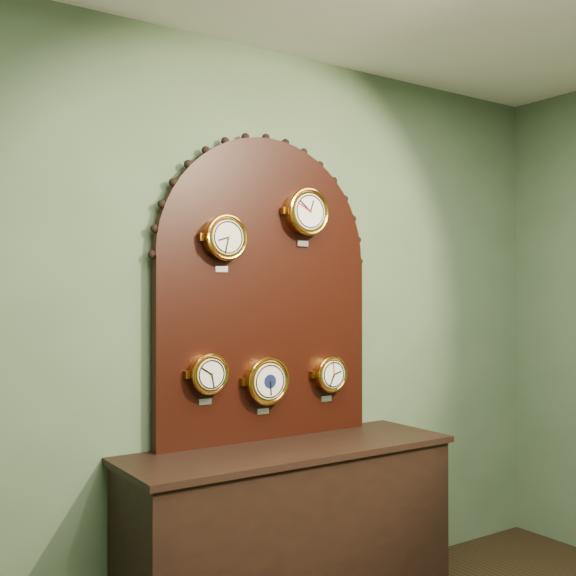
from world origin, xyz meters
TOP-DOWN VIEW (x-y plane):
  - wall_back at (0.00, 2.50)m, footprint 4.00×0.00m
  - shop_counter at (0.00, 2.23)m, footprint 1.60×0.50m
  - display_board at (0.00, 2.45)m, footprint 1.26×0.06m
  - roman_clock at (-0.27, 2.38)m, footprint 0.22×0.08m
  - arabic_clock at (0.20, 2.38)m, footprint 0.25×0.08m
  - hygrometer at (-0.36, 2.38)m, footprint 0.19×0.08m
  - barometer at (-0.04, 2.38)m, footprint 0.24×0.08m
  - tide_clock at (0.35, 2.38)m, footprint 0.19×0.08m

SIDE VIEW (x-z plane):
  - shop_counter at x=0.00m, z-range 0.00..0.80m
  - barometer at x=-0.04m, z-range 0.98..1.27m
  - tide_clock at x=0.35m, z-range 1.01..1.25m
  - hygrometer at x=-0.36m, z-range 1.06..1.30m
  - wall_back at x=0.00m, z-range -0.60..3.40m
  - display_board at x=0.00m, z-range 0.86..2.39m
  - roman_clock at x=-0.27m, z-range 1.68..1.95m
  - arabic_clock at x=0.20m, z-range 1.82..2.12m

